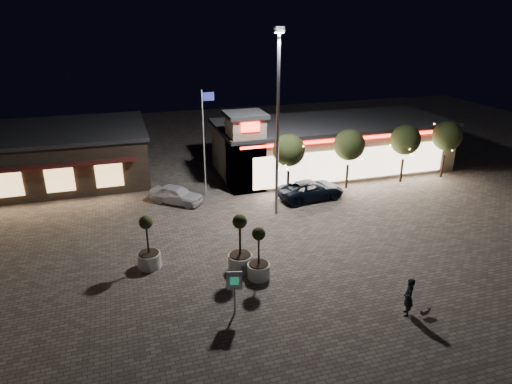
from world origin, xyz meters
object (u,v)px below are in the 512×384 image
object	(u,v)px
planter_left	(149,252)
pickup_truck	(311,190)
valet_sign	(234,284)
planter_mid	(240,253)
white_sedan	(177,194)
pedestrian	(408,297)

from	to	relation	value
planter_left	pickup_truck	bearing A→B (deg)	27.59
planter_left	valet_sign	distance (m)	6.41
pickup_truck	planter_left	distance (m)	14.09
planter_mid	valet_sign	world-z (taller)	planter_mid
pickup_truck	white_sedan	world-z (taller)	pickup_truck
planter_left	planter_mid	distance (m)	5.04
pickup_truck	planter_mid	size ratio (longest dim) A/B	1.54
pedestrian	valet_sign	world-z (taller)	valet_sign
pickup_truck	valet_sign	world-z (taller)	valet_sign
white_sedan	pedestrian	xyz separation A→B (m)	(8.41, -16.48, 0.27)
pickup_truck	planter_left	xyz separation A→B (m)	(-12.49, -6.52, 0.25)
white_sedan	planter_left	xyz separation A→B (m)	(-2.70, -8.62, 0.28)
valet_sign	pedestrian	bearing A→B (deg)	-18.24
pedestrian	planter_mid	size ratio (longest dim) A/B	0.57
pickup_truck	valet_sign	size ratio (longest dim) A/B	2.31
valet_sign	planter_left	bearing A→B (deg)	123.04
planter_left	planter_mid	xyz separation A→B (m)	(4.73, -1.75, 0.07)
planter_mid	valet_sign	xyz separation A→B (m)	(-1.25, -3.60, 0.52)
planter_mid	pickup_truck	bearing A→B (deg)	46.83
valet_sign	pickup_truck	bearing A→B (deg)	52.81
planter_left	planter_mid	world-z (taller)	planter_mid
white_sedan	planter_mid	bearing A→B (deg)	-130.16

